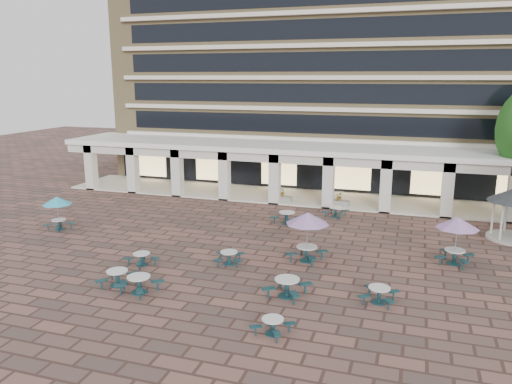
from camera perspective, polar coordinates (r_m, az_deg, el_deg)
ground at (r=27.52m, az=-0.77°, el=-7.73°), size 120.00×120.00×0.00m
apartment_building at (r=50.60m, az=8.91°, el=16.10°), size 40.00×15.50×25.20m
retail_arcade at (r=40.60m, az=5.98°, el=3.38°), size 42.00×6.60×4.40m
picnic_table_1 at (r=25.03m, az=-15.56°, el=-9.28°), size 1.88×1.88×0.76m
picnic_table_2 at (r=23.02m, az=3.57°, el=-10.65°), size 2.16×2.16×0.86m
picnic_table_3 at (r=19.98m, az=1.92°, el=-14.92°), size 1.71×1.71×0.65m
picnic_table_4 at (r=34.72m, az=-21.78°, el=-1.06°), size 1.90×1.90×2.19m
picnic_table_5 at (r=23.98m, az=-13.23°, el=-10.08°), size 2.06×2.06×0.81m
picnic_table_6 at (r=26.71m, az=5.90°, el=-3.22°), size 2.35×2.35×2.72m
picnic_table_7 at (r=23.07m, az=13.89°, el=-11.19°), size 1.79×1.79×0.73m
picnic_table_8 at (r=27.30m, az=-12.93°, el=-7.36°), size 1.84×1.84×0.67m
picnic_table_9 at (r=26.81m, az=-3.10°, el=-7.37°), size 1.80×1.80×0.70m
picnic_table_11 at (r=28.24m, az=22.03°, el=-3.48°), size 2.23×2.23×2.58m
picnic_table_12 at (r=33.96m, az=3.55°, el=-2.83°), size 2.26×2.26×0.83m
picnic_table_13 at (r=35.98m, az=9.08°, el=-2.15°), size 1.88×1.88×0.73m
planter_left at (r=39.67m, az=3.01°, el=-0.54°), size 1.50×0.62×1.20m
planter_right at (r=38.78m, az=9.50°, el=-1.06°), size 1.50×0.71×1.17m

